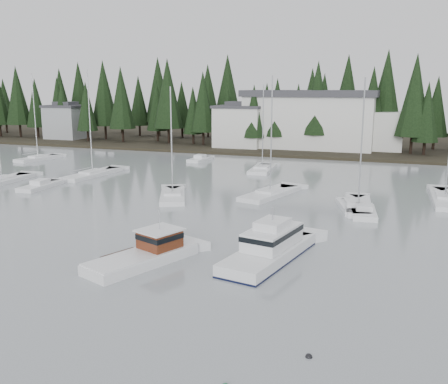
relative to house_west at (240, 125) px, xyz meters
The scene contains 20 objects.
far_shore_land 25.88m from the house_west, 45.00° to the left, with size 240.00×54.00×1.00m, color black.
conifer_treeline 19.87m from the house_west, 21.25° to the left, with size 200.00×22.00×20.00m, color black, non-canonical shape.
house_west is the anchor object (origin of this frame).
house_far_west 42.05m from the house_west, behind, with size 8.48×7.42×8.25m.
harbor_inn 15.45m from the house_west, 12.52° to the left, with size 29.50×11.50×10.90m.
lobster_boat_brown 65.18m from the house_west, 77.52° to the right, with size 6.00×8.76×4.12m.
cabin_cruiser_center 63.93m from the house_west, 69.80° to the right, with size 4.97×10.44×4.31m.
sailboat_0 26.33m from the house_west, 64.43° to the right, with size 3.54×8.30×12.85m.
sailboat_3 44.93m from the house_west, 81.25° to the right, with size 5.91×8.82×12.58m.
sailboat_5 43.02m from the house_west, 67.12° to the right, with size 5.29×9.88×13.77m.
sailboat_6 36.94m from the house_west, 105.24° to the right, with size 3.39×10.69×14.80m.
sailboat_7 37.55m from the house_west, 137.02° to the right, with size 3.65×8.34×14.70m.
sailboat_8 49.78m from the house_west, 57.72° to the right, with size 3.42×8.57×13.45m.
sailboat_9 50.04m from the house_west, 45.48° to the right, with size 2.89×10.92×11.94m.
sailboat_11 47.25m from the house_west, 112.00° to the right, with size 3.58×9.94×13.97m.
runabout_0 46.19m from the house_west, 103.41° to the right, with size 2.56×6.50×1.42m.
runabout_1 52.60m from the house_west, 58.66° to the right, with size 2.91×5.64×1.42m.
runabout_3 17.80m from the house_west, 94.07° to the right, with size 2.59×5.84×1.42m.
runabout_4 50.71m from the house_west, 58.91° to the right, with size 3.99×6.87×1.42m.
mooring_buoy_dark 77.15m from the house_west, 69.40° to the right, with size 0.33×0.33×0.33m, color black.
Camera 1 is at (12.51, -13.70, 11.99)m, focal length 40.00 mm.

